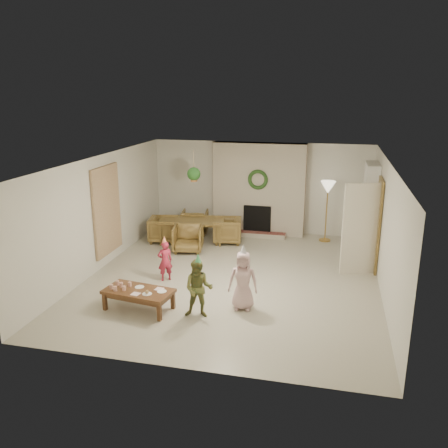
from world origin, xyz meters
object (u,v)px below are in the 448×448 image
(dining_chair_far, at_px, (195,222))
(coffee_table_top, at_px, (138,291))
(dining_table, at_px, (192,231))
(dining_chair_right, at_px, (227,230))
(child_pink, at_px, (243,281))
(dining_chair_near, at_px, (188,239))
(child_red, at_px, (165,261))
(dining_chair_left, at_px, (164,229))
(child_plaid, at_px, (199,289))

(dining_chair_far, distance_m, coffee_table_top, 4.72)
(dining_table, relative_size, dining_chair_right, 2.34)
(coffee_table_top, xyz_separation_m, child_pink, (1.83, 0.47, 0.19))
(dining_chair_near, relative_size, dining_chair_far, 1.00)
(coffee_table_top, bearing_deg, child_pink, 22.86)
(child_red, relative_size, child_pink, 0.78)
(dining_chair_far, xyz_separation_m, coffee_table_top, (0.34, -4.71, 0.02))
(dining_chair_near, distance_m, coffee_table_top, 3.25)
(child_red, height_order, child_pink, child_pink)
(dining_chair_near, relative_size, child_red, 0.84)
(dining_chair_right, bearing_deg, child_pink, 7.02)
(dining_table, relative_size, dining_chair_left, 2.34)
(child_pink, bearing_deg, dining_chair_far, 113.03)
(dining_chair_far, height_order, dining_chair_right, same)
(child_red, height_order, child_plaid, child_plaid)
(dining_chair_left, relative_size, dining_chair_right, 1.00)
(dining_table, distance_m, dining_chair_right, 0.93)
(dining_chair_near, bearing_deg, dining_chair_far, 90.00)
(dining_chair_far, relative_size, child_red, 0.84)
(dining_chair_far, height_order, coffee_table_top, dining_chair_far)
(dining_chair_near, distance_m, dining_chair_left, 1.05)
(dining_table, xyz_separation_m, dining_chair_far, (-0.13, 0.73, 0.03))
(dining_chair_right, height_order, coffee_table_top, dining_chair_right)
(coffee_table_top, bearing_deg, dining_chair_near, 100.02)
(dining_chair_right, relative_size, child_pink, 0.66)
(dining_chair_right, height_order, child_red, child_red)
(dining_chair_left, relative_size, child_plaid, 0.69)
(child_pink, bearing_deg, dining_chair_near, 120.45)
(dining_table, relative_size, child_pink, 1.55)
(dining_table, bearing_deg, child_pink, -69.86)
(dining_table, xyz_separation_m, dining_chair_left, (-0.73, -0.13, 0.03))
(dining_chair_far, bearing_deg, dining_chair_right, 141.34)
(child_red, xyz_separation_m, child_plaid, (1.14, -1.41, 0.10))
(child_plaid, xyz_separation_m, child_pink, (0.69, 0.48, 0.02))
(dining_chair_left, distance_m, coffee_table_top, 3.96)
(dining_table, xyz_separation_m, child_plaid, (1.35, -3.99, 0.23))
(dining_chair_near, xyz_separation_m, coffee_table_top, (0.08, -3.25, 0.02))
(child_red, bearing_deg, dining_chair_left, -103.37)
(dining_table, relative_size, dining_chair_far, 2.34)
(child_plaid, relative_size, child_pink, 0.96)
(dining_chair_right, xyz_separation_m, coffee_table_top, (-0.70, -4.14, 0.02))
(dining_table, height_order, dining_chair_far, dining_chair_far)
(dining_chair_right, height_order, child_pink, child_pink)
(dining_table, distance_m, dining_chair_left, 0.74)
(dining_chair_right, xyz_separation_m, child_pink, (1.13, -3.68, 0.22))
(dining_chair_near, relative_size, dining_chair_right, 1.00)
(dining_table, bearing_deg, dining_chair_near, -90.00)
(child_pink, bearing_deg, child_red, 149.06)
(dining_chair_near, bearing_deg, child_pink, -65.52)
(child_red, bearing_deg, child_pink, 118.72)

